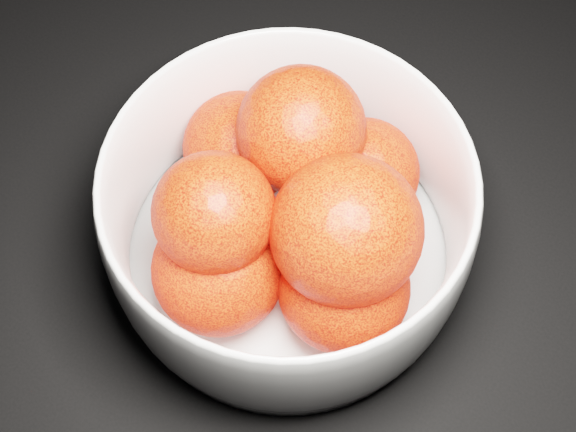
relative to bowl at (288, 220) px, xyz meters
The scene contains 2 objects.
bowl is the anchor object (origin of this frame).
orange_pile 0.02m from the bowl, ahead, with size 0.20×0.20×0.14m.
Camera 1 is at (0.25, 0.04, 0.53)m, focal length 50.00 mm.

